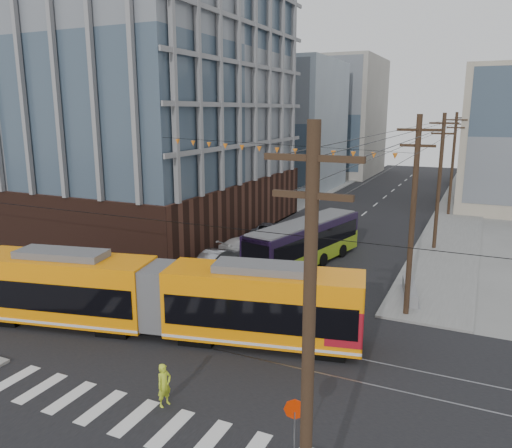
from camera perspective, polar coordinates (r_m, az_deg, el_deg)
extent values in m
plane|color=slate|center=(22.86, -10.49, -16.64)|extent=(160.00, 160.00, 0.00)
cube|color=#381E16|center=(51.76, -16.67, 15.81)|extent=(30.00, 25.00, 28.60)
cube|color=#8C99A5|center=(73.94, 1.93, 11.18)|extent=(18.00, 16.00, 18.00)
cube|color=gray|center=(91.77, 8.69, 12.00)|extent=(16.00, 18.00, 20.00)
cylinder|color=black|center=(12.02, 5.96, -15.42)|extent=(0.30, 0.30, 11.00)
cylinder|color=black|center=(72.35, 22.33, 7.42)|extent=(0.30, 0.30, 11.00)
imported|color=gray|center=(36.39, -4.25, -3.89)|extent=(1.85, 4.39, 1.41)
imported|color=silver|center=(39.97, -1.49, -2.42)|extent=(3.24, 4.76, 1.28)
imported|color=#42444D|center=(45.13, 1.48, -0.63)|extent=(2.31, 4.72, 1.29)
imported|color=#C2D92B|center=(20.45, -10.44, -17.65)|extent=(0.57, 0.72, 1.73)
cube|color=slate|center=(31.94, 17.17, -7.42)|extent=(1.80, 4.26, 0.83)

